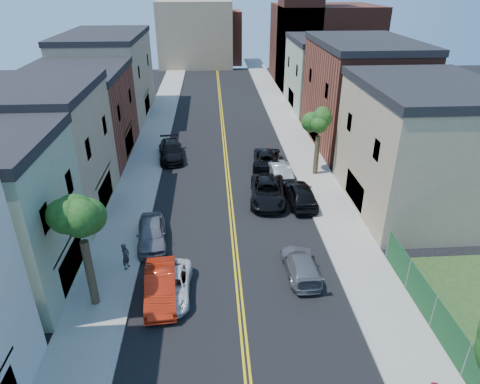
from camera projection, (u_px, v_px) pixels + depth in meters
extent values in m
cube|color=gray|center=(152.00, 140.00, 46.34)|extent=(3.20, 100.00, 0.15)
cube|color=gray|center=(295.00, 137.00, 47.29)|extent=(3.20, 100.00, 0.15)
cube|color=gray|center=(168.00, 140.00, 46.45)|extent=(0.30, 100.00, 0.15)
cube|color=gray|center=(279.00, 137.00, 47.19)|extent=(0.30, 100.00, 0.15)
cube|color=#998466|center=(37.00, 155.00, 30.64)|extent=(9.00, 10.00, 9.00)
cube|color=brown|center=(79.00, 117.00, 40.64)|extent=(9.00, 12.00, 8.00)
cube|color=#998466|center=(108.00, 78.00, 52.74)|extent=(9.00, 16.00, 9.50)
cube|color=#998466|center=(419.00, 151.00, 31.43)|extent=(9.00, 12.00, 9.00)
cube|color=brown|center=(360.00, 96.00, 43.64)|extent=(9.00, 14.00, 10.00)
cube|color=gray|center=(325.00, 75.00, 56.42)|extent=(9.00, 12.00, 8.50)
cube|color=#4C2319|center=(323.00, 44.00, 70.06)|extent=(16.00, 14.00, 12.00)
cube|color=#4C2319|center=(300.00, 14.00, 63.93)|extent=(6.00, 6.00, 22.00)
cube|color=#998466|center=(195.00, 35.00, 81.21)|extent=(14.00, 8.00, 12.00)
cube|color=brown|center=(216.00, 37.00, 85.45)|extent=(10.00, 8.00, 10.00)
cube|color=#143F1E|center=(449.00, 335.00, 19.82)|extent=(0.04, 15.00, 1.90)
cylinder|color=#3D311E|center=(90.00, 273.00, 22.31)|extent=(0.44, 0.44, 3.96)
sphere|color=#17340E|center=(76.00, 201.00, 20.34)|extent=(5.20, 5.20, 5.20)
sphere|color=#17340E|center=(81.00, 185.00, 19.55)|extent=(3.90, 3.90, 3.90)
sphere|color=#17340E|center=(70.00, 205.00, 21.01)|extent=(3.64, 3.64, 3.64)
cylinder|color=#3D311E|center=(316.00, 155.00, 37.57)|extent=(0.44, 0.44, 3.52)
sphere|color=#17340E|center=(320.00, 114.00, 35.87)|extent=(4.40, 4.40, 4.40)
sphere|color=#17340E|center=(327.00, 105.00, 35.21)|extent=(3.30, 3.30, 3.30)
sphere|color=#17340E|center=(313.00, 118.00, 36.44)|extent=(3.08, 3.08, 3.08)
imported|color=red|center=(161.00, 286.00, 23.40)|extent=(2.08, 4.91, 1.58)
imported|color=silver|center=(171.00, 286.00, 23.70)|extent=(2.21, 4.63, 1.27)
imported|color=slate|center=(152.00, 233.00, 28.22)|extent=(2.40, 4.87, 1.60)
imported|color=black|center=(171.00, 151.00, 41.45)|extent=(2.86, 5.74, 1.60)
imported|color=slate|center=(301.00, 265.00, 25.37)|extent=(1.98, 4.62, 1.33)
imported|color=black|center=(301.00, 194.00, 33.19)|extent=(2.15, 5.09, 1.72)
imported|color=#A5A9AD|center=(279.00, 171.00, 37.33)|extent=(1.88, 4.79, 1.55)
imported|color=black|center=(267.00, 158.00, 39.98)|extent=(3.22, 5.79, 1.53)
imported|color=black|center=(268.00, 191.00, 33.65)|extent=(3.31, 6.16, 1.64)
imported|color=#27272F|center=(126.00, 256.00, 25.56)|extent=(0.59, 0.72, 1.69)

